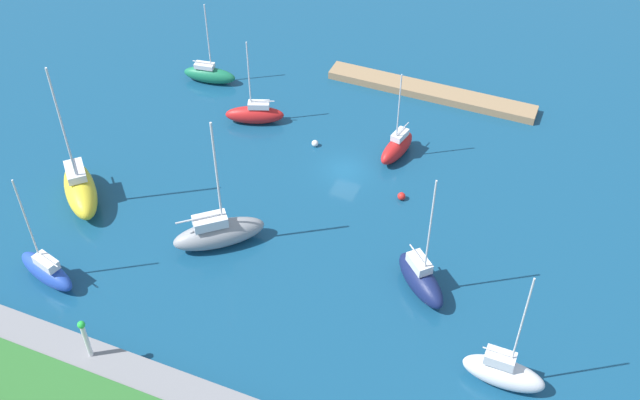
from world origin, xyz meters
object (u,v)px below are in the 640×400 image
sailboat_gray_outer_mooring (218,232)px  sailboat_yellow_near_pier (80,189)px  sailboat_red_lone_south (255,114)px  pier_dock (430,92)px  sailboat_white_inner_mooring (503,372)px  sailboat_blue_off_beacon (46,270)px  harbor_beacon (85,336)px  sailboat_red_east_end (397,147)px  sailboat_navy_far_south (421,278)px  mooring_buoy_white (315,143)px  mooring_buoy_red (401,196)px  sailboat_green_lone_north (209,74)px

sailboat_gray_outer_mooring → sailboat_yellow_near_pier: bearing=139.1°
sailboat_red_lone_south → sailboat_yellow_near_pier: bearing=40.2°
pier_dock → sailboat_white_inner_mooring: (-14.92, 32.83, 0.85)m
sailboat_blue_off_beacon → sailboat_gray_outer_mooring: size_ratio=0.83×
pier_dock → sailboat_red_lone_south: 18.96m
pier_dock → sailboat_blue_off_beacon: (21.16, 37.14, 0.74)m
harbor_beacon → sailboat_red_east_end: bearing=-112.2°
harbor_beacon → sailboat_navy_far_south: bearing=-141.0°
pier_dock → harbor_beacon: (12.98, 42.70, 2.93)m
harbor_beacon → sailboat_blue_off_beacon: 10.13m
sailboat_white_inner_mooring → sailboat_red_lone_south: (30.00, -21.36, -0.21)m
harbor_beacon → mooring_buoy_white: bearing=-99.5°
sailboat_red_lone_south → mooring_buoy_red: size_ratio=12.93×
pier_dock → mooring_buoy_white: (7.97, 12.73, -0.08)m
sailboat_red_east_end → sailboat_red_lone_south: sailboat_red_east_end is taller
sailboat_navy_far_south → sailboat_white_inner_mooring: sailboat_navy_far_south is taller
sailboat_yellow_near_pier → mooring_buoy_white: sailboat_yellow_near_pier is taller
harbor_beacon → sailboat_blue_off_beacon: bearing=-34.2°
sailboat_red_east_end → sailboat_red_lone_south: bearing=-77.1°
pier_dock → sailboat_white_inner_mooring: 36.07m
sailboat_navy_far_south → mooring_buoy_white: size_ratio=18.13×
sailboat_white_inner_mooring → mooring_buoy_white: sailboat_white_inner_mooring is taller
pier_dock → sailboat_red_east_end: sailboat_red_east_end is taller
mooring_buoy_red → sailboat_white_inner_mooring: bearing=128.5°
sailboat_navy_far_south → mooring_buoy_white: (14.91, -13.83, -0.93)m
sailboat_green_lone_north → harbor_beacon: bearing=-83.0°
mooring_buoy_white → sailboat_yellow_near_pier: bearing=43.5°
sailboat_blue_off_beacon → sailboat_white_inner_mooring: (-36.08, -4.30, 0.11)m
sailboat_red_east_end → sailboat_green_lone_north: size_ratio=1.02×
sailboat_white_inner_mooring → sailboat_green_lone_north: 45.94m
sailboat_gray_outer_mooring → sailboat_red_lone_south: 17.40m
sailboat_gray_outer_mooring → sailboat_yellow_near_pier: 13.92m
harbor_beacon → sailboat_white_inner_mooring: 29.67m
pier_dock → sailboat_blue_off_beacon: sailboat_blue_off_beacon is taller
sailboat_green_lone_north → pier_dock: bearing=8.0°
sailboat_blue_off_beacon → sailboat_green_lone_north: size_ratio=1.14×
sailboat_gray_outer_mooring → mooring_buoy_white: size_ratio=19.53×
harbor_beacon → sailboat_gray_outer_mooring: (-2.69, -14.50, -1.98)m
sailboat_blue_off_beacon → sailboat_green_lone_north: sailboat_blue_off_beacon is taller
harbor_beacon → sailboat_blue_off_beacon: sailboat_blue_off_beacon is taller
sailboat_red_east_end → sailboat_blue_off_beacon: (21.06, 25.97, 0.04)m
sailboat_white_inner_mooring → sailboat_blue_off_beacon: bearing=-173.1°
sailboat_green_lone_north → mooring_buoy_white: 16.09m
sailboat_blue_off_beacon → mooring_buoy_white: size_ratio=16.24×
sailboat_red_lone_south → mooring_buoy_red: bearing=141.5°
sailboat_red_east_end → sailboat_yellow_near_pier: sailboat_yellow_near_pier is taller
sailboat_red_lone_south → sailboat_white_inner_mooring: bearing=123.4°
pier_dock → sailboat_yellow_near_pier: size_ratio=1.56×
sailboat_white_inner_mooring → sailboat_green_lone_north: sailboat_white_inner_mooring is taller
sailboat_gray_outer_mooring → sailboat_white_inner_mooring: (-25.22, 4.63, -0.10)m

